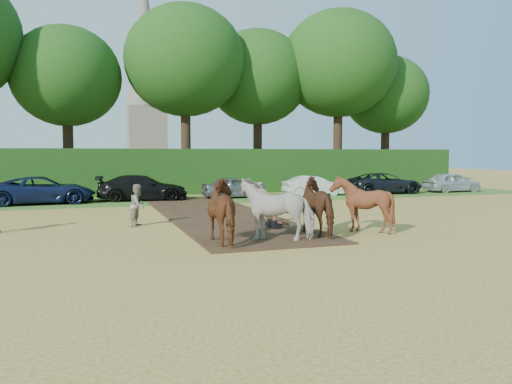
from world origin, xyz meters
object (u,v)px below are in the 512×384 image
parked_cars (188,188)px  spectator_near (138,205)px  plough_team (299,207)px  church (145,71)px

parked_cars → spectator_near: bearing=-111.1°
plough_team → church: church is taller
parked_cars → church: (2.27, 40.70, 13.03)m
plough_team → parked_cars: 14.06m
plough_team → church: 56.21m
spectator_near → plough_team: plough_team is taller
spectator_near → parked_cars: size_ratio=0.04×
plough_team → spectator_near: bearing=137.8°
spectator_near → church: 52.50m
plough_team → parked_cars: plough_team is taller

